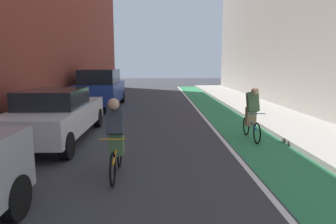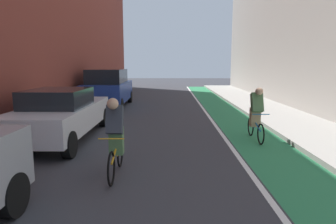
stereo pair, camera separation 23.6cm
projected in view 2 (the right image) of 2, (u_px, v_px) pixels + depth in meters
ground_plane at (158, 125)px, 11.12m from camera, size 73.99×73.99×0.00m
bike_lane_paint at (229, 115)px, 13.07m from camera, size 1.60×33.63×0.00m
lane_divider_stripe at (208, 115)px, 13.08m from camera, size 0.12×33.63×0.00m
sidewalk_right at (276, 114)px, 13.04m from camera, size 2.60×33.63×0.14m
parked_sedan_white at (61, 114)px, 8.82m from camera, size 1.86×4.81×1.53m
parked_suv_blue at (108, 88)px, 15.51m from camera, size 2.02×4.76×1.98m
cyclist_mid at (115, 134)px, 5.95m from camera, size 0.48×1.70×1.61m
cyclist_trailing at (256, 112)px, 8.77m from camera, size 0.48×1.65×1.58m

